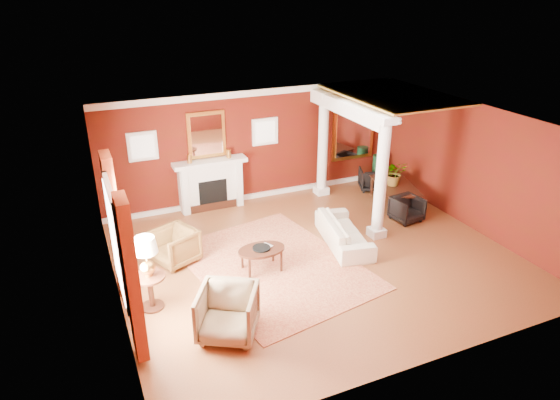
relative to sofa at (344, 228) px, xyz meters
name	(u,v)px	position (x,y,z in m)	size (l,w,h in m)	color
ground	(316,257)	(-0.83, -0.30, -0.39)	(8.00, 8.00, 0.00)	brown
room_shell	(319,168)	(-0.83, -0.30, 1.63)	(8.04, 7.04, 2.92)	#550F0B
fireplace	(211,184)	(-2.13, 3.02, 0.26)	(1.85, 0.42, 1.29)	white
overmantel_mirror	(206,135)	(-2.13, 3.16, 1.51)	(0.95, 0.07, 1.15)	gold
flank_window_left	(143,146)	(-3.68, 3.17, 1.41)	(0.70, 0.07, 0.70)	white
flank_window_right	(265,132)	(-0.58, 3.17, 1.41)	(0.70, 0.07, 0.70)	white
left_window	(121,247)	(-4.73, -0.90, 1.04)	(0.21, 2.55, 2.60)	white
column_front	(381,178)	(0.87, 0.00, 1.04)	(0.36, 0.36, 2.80)	white
column_back	(323,144)	(0.87, 2.70, 1.04)	(0.36, 0.36, 2.80)	white
header_beam	(347,108)	(0.87, 1.60, 2.23)	(0.30, 3.20, 0.32)	white
amber_ceiling	(392,94)	(2.02, 1.45, 2.48)	(2.30, 3.40, 0.04)	gold
dining_mirror	(354,130)	(2.07, 3.16, 1.16)	(1.30, 0.07, 1.70)	gold
chandelier	(390,119)	(2.07, 1.50, 1.86)	(0.60, 0.62, 0.75)	#C1883C
crown_trim	(255,93)	(-0.83, 3.16, 2.43)	(8.00, 0.08, 0.16)	white
base_trim	(257,195)	(-0.83, 3.16, -0.33)	(8.00, 0.08, 0.12)	white
rug	(274,266)	(-1.79, -0.27, -0.38)	(3.00, 3.99, 0.02)	maroon
sofa	(344,228)	(0.00, 0.00, 0.00)	(1.98, 0.58, 0.77)	#F3E5CD
armchair_leopard	(174,245)	(-3.60, 0.70, 0.02)	(0.79, 0.74, 0.82)	black
armchair_stripe	(228,311)	(-3.31, -1.95, 0.09)	(0.92, 0.86, 0.94)	tan
coffee_table	(262,251)	(-2.07, -0.30, 0.06)	(0.97, 0.97, 0.49)	black
coffee_book	(264,243)	(-2.01, -0.28, 0.21)	(0.16, 0.02, 0.22)	black
side_table	(147,262)	(-4.33, -0.69, 0.55)	(0.57, 0.57, 1.41)	black
dining_table	(396,189)	(2.28, 1.29, 0.06)	(1.60, 0.56, 0.89)	black
dining_chair_near	(407,208)	(1.98, 0.40, -0.05)	(0.65, 0.61, 0.67)	black
dining_chair_far	(372,178)	(2.29, 2.42, -0.05)	(0.65, 0.60, 0.66)	black
green_urn	(377,173)	(2.67, 2.70, -0.05)	(0.36, 0.36, 0.87)	#133C21
potted_plant	(396,163)	(2.20, 1.30, 0.76)	(0.59, 0.65, 0.51)	#26591E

